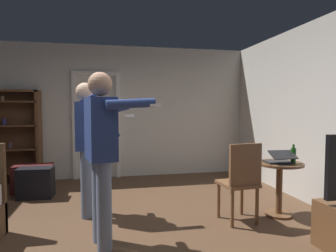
{
  "coord_description": "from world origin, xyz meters",
  "views": [
    {
      "loc": [
        -0.06,
        -3.24,
        1.41
      ],
      "look_at": [
        0.7,
        0.4,
        1.18
      ],
      "focal_mm": 31.55,
      "sensor_mm": 36.0,
      "label": 1
    }
  ],
  "objects_px": {
    "wooden_chair": "(241,179)",
    "laptop": "(279,159)",
    "bottle_on_table": "(293,155)",
    "suitcase_small": "(33,178)",
    "person_blue_shirt": "(102,146)",
    "side_table": "(279,180)",
    "bookshelf": "(16,134)",
    "suitcase_dark": "(36,183)",
    "person_striped_shirt": "(87,139)"
  },
  "relations": [
    {
      "from": "side_table",
      "to": "wooden_chair",
      "type": "distance_m",
      "value": 0.63
    },
    {
      "from": "side_table",
      "to": "laptop",
      "type": "height_order",
      "value": "laptop"
    },
    {
      "from": "bookshelf",
      "to": "side_table",
      "type": "bearing_deg",
      "value": -32.73
    },
    {
      "from": "person_striped_shirt",
      "to": "person_blue_shirt",
      "type": "bearing_deg",
      "value": -77.55
    },
    {
      "from": "bottle_on_table",
      "to": "suitcase_small",
      "type": "bearing_deg",
      "value": 152.01
    },
    {
      "from": "laptop",
      "to": "bottle_on_table",
      "type": "xyz_separation_m",
      "value": [
        0.17,
        -0.04,
        0.05
      ]
    },
    {
      "from": "laptop",
      "to": "wooden_chair",
      "type": "xyz_separation_m",
      "value": [
        -0.58,
        -0.1,
        -0.21
      ]
    },
    {
      "from": "person_striped_shirt",
      "to": "suitcase_dark",
      "type": "relative_size",
      "value": 3.34
    },
    {
      "from": "wooden_chair",
      "to": "bottle_on_table",
      "type": "bearing_deg",
      "value": 4.51
    },
    {
      "from": "suitcase_dark",
      "to": "suitcase_small",
      "type": "bearing_deg",
      "value": 111.74
    },
    {
      "from": "bookshelf",
      "to": "wooden_chair",
      "type": "height_order",
      "value": "bookshelf"
    },
    {
      "from": "person_blue_shirt",
      "to": "person_striped_shirt",
      "type": "bearing_deg",
      "value": 102.45
    },
    {
      "from": "side_table",
      "to": "person_striped_shirt",
      "type": "height_order",
      "value": "person_striped_shirt"
    },
    {
      "from": "bookshelf",
      "to": "suitcase_small",
      "type": "height_order",
      "value": "bookshelf"
    },
    {
      "from": "suitcase_dark",
      "to": "person_blue_shirt",
      "type": "bearing_deg",
      "value": -57.24
    },
    {
      "from": "laptop",
      "to": "side_table",
      "type": "bearing_deg",
      "value": 52.99
    },
    {
      "from": "person_blue_shirt",
      "to": "suitcase_dark",
      "type": "xyz_separation_m",
      "value": [
        -1.05,
        1.87,
        -0.79
      ]
    },
    {
      "from": "side_table",
      "to": "bottle_on_table",
      "type": "height_order",
      "value": "bottle_on_table"
    },
    {
      "from": "suitcase_small",
      "to": "person_striped_shirt",
      "type": "bearing_deg",
      "value": -56.35
    },
    {
      "from": "wooden_chair",
      "to": "suitcase_small",
      "type": "distance_m",
      "value": 3.44
    },
    {
      "from": "laptop",
      "to": "suitcase_small",
      "type": "distance_m",
      "value": 3.9
    },
    {
      "from": "bookshelf",
      "to": "side_table",
      "type": "distance_m",
      "value": 4.6
    },
    {
      "from": "suitcase_dark",
      "to": "suitcase_small",
      "type": "height_order",
      "value": "suitcase_dark"
    },
    {
      "from": "person_blue_shirt",
      "to": "wooden_chair",
      "type": "bearing_deg",
      "value": 8.83
    },
    {
      "from": "wooden_chair",
      "to": "laptop",
      "type": "bearing_deg",
      "value": 9.44
    },
    {
      "from": "bottle_on_table",
      "to": "suitcase_dark",
      "type": "bearing_deg",
      "value": 155.78
    },
    {
      "from": "laptop",
      "to": "bottle_on_table",
      "type": "relative_size",
      "value": 1.39
    },
    {
      "from": "person_blue_shirt",
      "to": "suitcase_small",
      "type": "xyz_separation_m",
      "value": [
        -1.17,
        2.21,
        -0.79
      ]
    },
    {
      "from": "side_table",
      "to": "person_blue_shirt",
      "type": "relative_size",
      "value": 0.4
    },
    {
      "from": "person_blue_shirt",
      "to": "bottle_on_table",
      "type": "bearing_deg",
      "value": 7.49
    },
    {
      "from": "laptop",
      "to": "wooden_chair",
      "type": "distance_m",
      "value": 0.62
    },
    {
      "from": "bottle_on_table",
      "to": "suitcase_small",
      "type": "distance_m",
      "value": 4.07
    },
    {
      "from": "bottle_on_table",
      "to": "person_striped_shirt",
      "type": "xyz_separation_m",
      "value": [
        -2.6,
        0.62,
        0.2
      ]
    },
    {
      "from": "bottle_on_table",
      "to": "wooden_chair",
      "type": "distance_m",
      "value": 0.8
    },
    {
      "from": "side_table",
      "to": "person_striped_shirt",
      "type": "relative_size",
      "value": 0.4
    },
    {
      "from": "bottle_on_table",
      "to": "suitcase_small",
      "type": "height_order",
      "value": "bottle_on_table"
    },
    {
      "from": "side_table",
      "to": "person_blue_shirt",
      "type": "xyz_separation_m",
      "value": [
        -2.25,
        -0.39,
        0.56
      ]
    },
    {
      "from": "bottle_on_table",
      "to": "suitcase_dark",
      "type": "height_order",
      "value": "bottle_on_table"
    },
    {
      "from": "side_table",
      "to": "laptop",
      "type": "xyz_separation_m",
      "value": [
        -0.03,
        -0.04,
        0.28
      ]
    },
    {
      "from": "laptop",
      "to": "person_blue_shirt",
      "type": "bearing_deg",
      "value": -171.01
    },
    {
      "from": "side_table",
      "to": "suitcase_dark",
      "type": "distance_m",
      "value": 3.63
    },
    {
      "from": "laptop",
      "to": "suitcase_dark",
      "type": "height_order",
      "value": "laptop"
    },
    {
      "from": "person_blue_shirt",
      "to": "suitcase_small",
      "type": "relative_size",
      "value": 2.79
    },
    {
      "from": "side_table",
      "to": "laptop",
      "type": "distance_m",
      "value": 0.29
    },
    {
      "from": "bookshelf",
      "to": "suitcase_dark",
      "type": "height_order",
      "value": "bookshelf"
    },
    {
      "from": "bookshelf",
      "to": "wooden_chair",
      "type": "bearing_deg",
      "value": -38.91
    },
    {
      "from": "wooden_chair",
      "to": "person_striped_shirt",
      "type": "height_order",
      "value": "person_striped_shirt"
    },
    {
      "from": "suitcase_dark",
      "to": "person_striped_shirt",
      "type": "bearing_deg",
      "value": -44.42
    },
    {
      "from": "bookshelf",
      "to": "laptop",
      "type": "relative_size",
      "value": 5.09
    },
    {
      "from": "laptop",
      "to": "bottle_on_table",
      "type": "distance_m",
      "value": 0.18
    }
  ]
}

